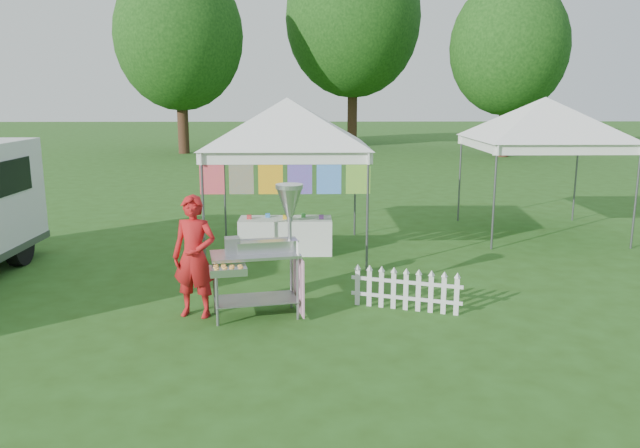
{
  "coord_description": "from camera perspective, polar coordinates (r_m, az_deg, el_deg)",
  "views": [
    {
      "loc": [
        0.38,
        -8.52,
        3.09
      ],
      "look_at": [
        0.57,
        0.9,
        1.1
      ],
      "focal_mm": 35.0,
      "sensor_mm": 36.0,
      "label": 1
    }
  ],
  "objects": [
    {
      "name": "picket_fence",
      "position": [
        9.12,
        7.85,
        -6.09
      ],
      "size": [
        1.54,
        0.55,
        0.56
      ],
      "rotation": [
        0.0,
        0.0,
        -0.33
      ],
      "color": "silver",
      "rests_on": "ground"
    },
    {
      "name": "donut_cart",
      "position": [
        8.63,
        -4.7,
        -1.5
      ],
      "size": [
        1.36,
        1.14,
        1.86
      ],
      "rotation": [
        0.0,
        0.0,
        0.2
      ],
      "color": "gray",
      "rests_on": "ground"
    },
    {
      "name": "canopy_right",
      "position": [
        14.46,
        19.94,
        10.84
      ],
      "size": [
        4.24,
        4.24,
        3.45
      ],
      "color": "#59595E",
      "rests_on": "ground"
    },
    {
      "name": "ground",
      "position": [
        9.07,
        -3.53,
        -8.01
      ],
      "size": [
        120.0,
        120.0,
        0.0
      ],
      "primitive_type": "plane",
      "color": "#274C15",
      "rests_on": "ground"
    },
    {
      "name": "tree_right",
      "position": [
        32.07,
        16.89,
        15.18
      ],
      "size": [
        5.6,
        5.6,
        8.42
      ],
      "color": "#381E14",
      "rests_on": "ground"
    },
    {
      "name": "tree_left",
      "position": [
        33.25,
        -12.76,
        16.39
      ],
      "size": [
        6.4,
        6.4,
        9.53
      ],
      "color": "#381E14",
      "rests_on": "ground"
    },
    {
      "name": "vendor",
      "position": [
        8.83,
        -11.41,
        -2.94
      ],
      "size": [
        0.7,
        0.54,
        1.72
      ],
      "primitive_type": "imported",
      "rotation": [
        0.0,
        0.0,
        -0.21
      ],
      "color": "#B01517",
      "rests_on": "ground"
    },
    {
      "name": "display_table",
      "position": [
        12.23,
        -3.17,
        -1.06
      ],
      "size": [
        1.8,
        0.7,
        0.69
      ],
      "primitive_type": "cube",
      "color": "white",
      "rests_on": "ground"
    },
    {
      "name": "tree_mid",
      "position": [
        36.83,
        3.06,
        18.22
      ],
      "size": [
        7.6,
        7.6,
        11.52
      ],
      "color": "#381E14",
      "rests_on": "ground"
    },
    {
      "name": "canopy_main",
      "position": [
        12.02,
        -3.04,
        11.42
      ],
      "size": [
        4.24,
        4.24,
        3.45
      ],
      "color": "#59595E",
      "rests_on": "ground"
    }
  ]
}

